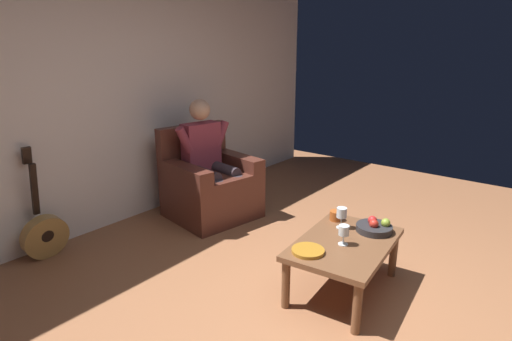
% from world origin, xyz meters
% --- Properties ---
extents(ground_plane, '(7.61, 7.61, 0.00)m').
position_xyz_m(ground_plane, '(0.00, 0.00, 0.00)').
color(ground_plane, '#945D3C').
extents(wall_back, '(6.74, 0.06, 2.78)m').
position_xyz_m(wall_back, '(0.00, -2.75, 1.39)').
color(wall_back, white).
rests_on(wall_back, ground).
extents(armchair, '(0.94, 0.92, 0.95)m').
position_xyz_m(armchair, '(-0.78, -2.10, 0.33)').
color(armchair, '#53291F').
rests_on(armchair, ground).
extents(person_seated, '(0.66, 0.65, 1.24)m').
position_xyz_m(person_seated, '(-0.78, -2.10, 0.67)').
color(person_seated, '#923646').
rests_on(person_seated, ground).
extents(coffee_table, '(0.98, 0.70, 0.40)m').
position_xyz_m(coffee_table, '(-0.35, -0.30, 0.34)').
color(coffee_table, brown).
rests_on(coffee_table, ground).
extents(guitar, '(0.38, 0.20, 0.97)m').
position_xyz_m(guitar, '(0.78, -2.55, 0.22)').
color(guitar, '#A87F42').
rests_on(guitar, ground).
extents(wine_glass_near, '(0.08, 0.08, 0.17)m').
position_xyz_m(wine_glass_near, '(-0.54, -0.43, 0.52)').
color(wine_glass_near, silver).
rests_on(wine_glass_near, coffee_table).
extents(wine_glass_far, '(0.07, 0.07, 0.15)m').
position_xyz_m(wine_glass_far, '(-0.29, -0.29, 0.50)').
color(wine_glass_far, silver).
rests_on(wine_glass_far, coffee_table).
extents(fruit_bowl, '(0.27, 0.27, 0.11)m').
position_xyz_m(fruit_bowl, '(-0.64, -0.20, 0.44)').
color(fruit_bowl, '#28272A').
rests_on(fruit_bowl, coffee_table).
extents(decorative_dish, '(0.23, 0.23, 0.02)m').
position_xyz_m(decorative_dish, '(-0.04, -0.42, 0.41)').
color(decorative_dish, '#A96F21').
rests_on(decorative_dish, coffee_table).
extents(candle_jar, '(0.10, 0.10, 0.08)m').
position_xyz_m(candle_jar, '(-0.65, -0.53, 0.44)').
color(candle_jar, '#AE5320').
rests_on(candle_jar, coffee_table).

